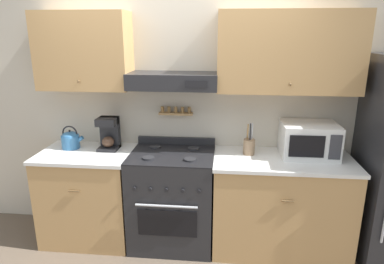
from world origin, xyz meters
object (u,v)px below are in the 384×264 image
Objects in this scene: coffee_maker at (109,133)px; microwave at (309,140)px; tea_kettle at (71,139)px; utensil_crock at (249,146)px; stove_range at (173,198)px.

microwave is at bearing -0.22° from coffee_maker.
utensil_crock is at bearing 0.00° from tea_kettle.
stove_range is at bearing -172.22° from utensil_crock.
coffee_maker reaches higher than stove_range.
microwave is 1.68× the size of utensil_crock.
microwave reaches higher than utensil_crock.
coffee_maker is 0.63× the size of microwave.
stove_range is 1.42m from microwave.
stove_range is 3.34× the size of utensil_crock.
stove_range is 1.17m from tea_kettle.
utensil_crock is (1.37, -0.03, -0.08)m from coffee_maker.
utensil_crock reaches higher than stove_range.
tea_kettle is at bearing -176.31° from coffee_maker.
microwave is (2.31, 0.02, 0.06)m from tea_kettle.
tea_kettle is 0.46× the size of microwave.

